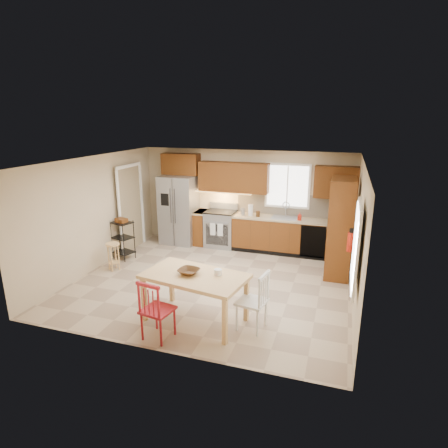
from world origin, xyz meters
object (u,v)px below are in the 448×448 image
(refrigerator, at_px, (179,210))
(chair_red, at_px, (158,309))
(fire_extinguisher, at_px, (350,242))
(table_bowl, at_px, (189,274))
(utility_cart, at_px, (123,239))
(dining_table, at_px, (195,298))
(chair_white, at_px, (252,301))
(soap_bottle, at_px, (300,216))
(bar_stool, at_px, (114,257))
(table_jar, at_px, (218,273))
(pantry, at_px, (340,228))
(range_stove, at_px, (221,229))

(refrigerator, xyz_separation_m, chair_red, (1.59, -4.30, -0.42))
(fire_extinguisher, xyz_separation_m, table_bowl, (-2.50, -1.67, -0.28))
(table_bowl, bearing_deg, refrigerator, 116.68)
(chair_red, relative_size, utility_cart, 1.04)
(fire_extinguisher, relative_size, dining_table, 0.22)
(dining_table, distance_m, chair_white, 0.95)
(refrigerator, distance_m, utility_cart, 1.76)
(soap_bottle, bearing_deg, refrigerator, 179.55)
(soap_bottle, relative_size, chair_white, 0.19)
(table_bowl, height_order, bar_stool, table_bowl)
(dining_table, bearing_deg, table_jar, 25.55)
(chair_white, height_order, bar_stool, chair_white)
(pantry, xyz_separation_m, chair_red, (-2.54, -3.37, -0.56))
(range_stove, bearing_deg, utility_cart, -141.16)
(chair_white, distance_m, utility_cart, 4.24)
(range_stove, bearing_deg, refrigerator, -177.01)
(refrigerator, xyz_separation_m, pantry, (4.13, -0.93, 0.14))
(fire_extinguisher, distance_m, dining_table, 3.00)
(dining_table, bearing_deg, soap_bottle, 80.65)
(pantry, distance_m, bar_stool, 4.96)
(fire_extinguisher, height_order, dining_table, fire_extinguisher)
(dining_table, xyz_separation_m, bar_stool, (-2.54, 1.44, -0.09))
(pantry, relative_size, utility_cart, 2.22)
(chair_red, relative_size, bar_stool, 1.57)
(fire_extinguisher, distance_m, bar_stool, 5.00)
(refrigerator, relative_size, utility_cart, 1.93)
(pantry, height_order, dining_table, pantry)
(pantry, bearing_deg, soap_bottle, 136.55)
(refrigerator, bearing_deg, utility_cart, -117.91)
(soap_bottle, relative_size, chair_red, 0.19)
(chair_white, bearing_deg, table_jar, 94.29)
(soap_bottle, relative_size, pantry, 0.09)
(chair_white, bearing_deg, soap_bottle, 4.91)
(refrigerator, relative_size, fire_extinguisher, 5.06)
(dining_table, bearing_deg, utility_cart, 151.64)
(fire_extinguisher, height_order, chair_white, fire_extinguisher)
(range_stove, height_order, soap_bottle, soap_bottle)
(fire_extinguisher, bearing_deg, pantry, 100.78)
(soap_bottle, distance_m, table_bowl, 3.87)
(fire_extinguisher, xyz_separation_m, dining_table, (-2.39, -1.67, -0.69))
(pantry, relative_size, table_bowl, 6.21)
(pantry, xyz_separation_m, fire_extinguisher, (0.20, -1.05, 0.05))
(range_stove, height_order, dining_table, range_stove)
(range_stove, height_order, table_jar, table_jar)
(table_bowl, bearing_deg, table_jar, 12.53)
(chair_red, bearing_deg, soap_bottle, 79.14)
(utility_cart, bearing_deg, pantry, 24.24)
(table_jar, bearing_deg, chair_white, -5.32)
(chair_white, bearing_deg, dining_table, 102.62)
(range_stove, relative_size, pantry, 0.44)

